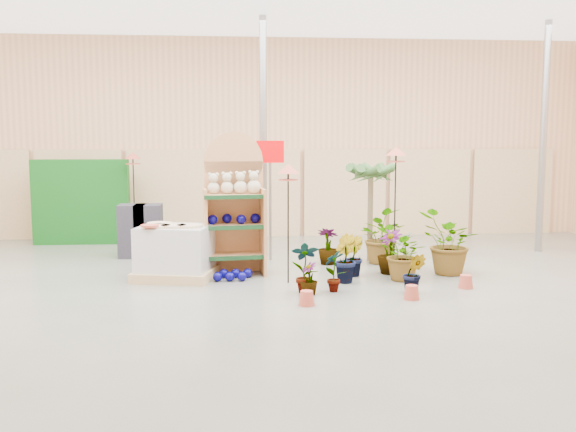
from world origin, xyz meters
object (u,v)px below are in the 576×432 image
object	(u,v)px
bird_table_front	(288,173)
display_shelf	(234,209)
pallet_stack	(175,252)
potted_plant_2	(402,254)

from	to	relation	value
bird_table_front	display_shelf	bearing A→B (deg)	134.46
pallet_stack	potted_plant_2	xyz separation A→B (m)	(3.59, -0.47, 0.01)
display_shelf	potted_plant_2	world-z (taller)	display_shelf
display_shelf	bird_table_front	bearing A→B (deg)	-51.81
bird_table_front	potted_plant_2	world-z (taller)	bird_table_front
pallet_stack	potted_plant_2	bearing A→B (deg)	5.06
display_shelf	bird_table_front	size ratio (longest dim) A/B	1.27
pallet_stack	potted_plant_2	distance (m)	3.62
display_shelf	bird_table_front	distance (m)	1.35
display_shelf	bird_table_front	xyz separation A→B (m)	(0.83, -0.85, 0.64)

